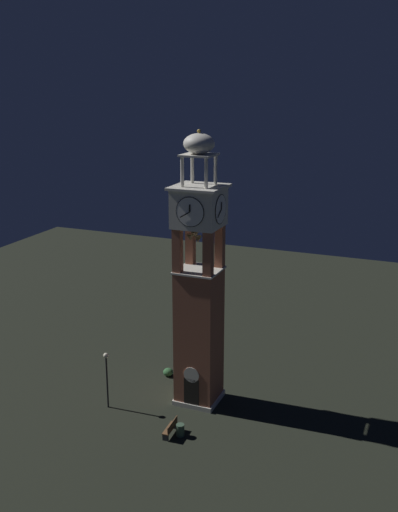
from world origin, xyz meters
TOP-DOWN VIEW (x-y plane):
  - ground at (0.00, 0.00)m, footprint 80.00×80.00m
  - clock_tower at (0.00, -0.00)m, footprint 3.27×3.27m
  - park_bench at (0.01, -4.72)m, footprint 0.53×1.62m
  - lamp_post at (-5.38, -3.29)m, footprint 0.36×0.36m
  - trash_bin at (0.62, -4.59)m, footprint 0.52×0.52m
  - shrub_near_entry at (-3.52, 2.41)m, footprint 0.76×0.76m

SIDE VIEW (x-z plane):
  - ground at x=0.00m, z-range 0.00..0.00m
  - shrub_near_entry at x=-3.52m, z-range 0.00..0.61m
  - trash_bin at x=0.62m, z-range 0.00..0.80m
  - park_bench at x=0.01m, z-range 0.01..0.96m
  - lamp_post at x=-5.38m, z-range 0.77..4.81m
  - clock_tower at x=0.00m, z-range -1.62..17.02m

